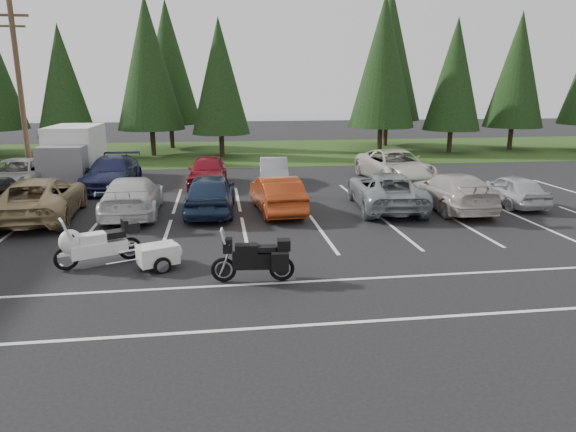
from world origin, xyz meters
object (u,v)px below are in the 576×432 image
at_px(car_near_5, 277,194).
at_px(touring_motorcycle, 98,240).
at_px(car_near_2, 40,198).
at_px(car_far_2, 207,171).
at_px(car_far_1, 112,173).
at_px(box_truck, 72,155).
at_px(car_near_7, 452,191).
at_px(car_far_0, 17,175).
at_px(adventure_motorcycle, 253,255).
at_px(car_far_4, 395,166).
at_px(car_near_3, 132,196).
at_px(car_near_4, 210,193).
at_px(car_far_3, 274,171).
at_px(utility_pole, 20,92).
at_px(cargo_trailer, 158,257).
at_px(car_near_6, 385,190).
at_px(car_near_8, 512,190).

relative_size(car_near_5, touring_motorcycle, 1.67).
xyz_separation_m(car_near_2, car_far_2, (6.25, 5.94, -0.04)).
height_order(car_near_2, car_far_1, car_near_2).
bearing_deg(box_truck, car_near_5, -39.63).
relative_size(car_near_7, car_far_0, 0.94).
bearing_deg(touring_motorcycle, car_far_1, 75.00).
bearing_deg(adventure_motorcycle, car_far_4, 62.36).
bearing_deg(car_far_2, box_truck, 166.99).
bearing_deg(car_near_3, car_near_4, 176.44).
height_order(car_near_4, car_far_3, car_near_4).
height_order(car_near_3, car_near_4, car_near_4).
bearing_deg(car_far_0, utility_pole, 90.53).
bearing_deg(car_far_1, car_near_5, -36.17).
bearing_deg(car_far_1, car_far_2, 3.04).
distance_m(cargo_trailer, adventure_motorcycle, 2.90).
xyz_separation_m(utility_pole, box_truck, (2.00, 0.50, -3.25)).
distance_m(car_near_3, car_far_2, 6.41).
bearing_deg(car_near_5, car_far_4, -144.73).
height_order(car_near_5, car_near_6, car_near_6).
bearing_deg(car_near_5, cargo_trailer, 51.84).
bearing_deg(car_near_4, car_far_2, -84.92).
distance_m(car_near_2, car_near_3, 3.40).
xyz_separation_m(car_near_2, car_near_6, (13.68, -0.11, -0.04)).
bearing_deg(car_far_3, car_near_3, -132.59).
height_order(car_near_2, car_near_8, car_near_2).
height_order(car_near_8, adventure_motorcycle, adventure_motorcycle).
distance_m(car_near_4, car_far_2, 5.87).
xyz_separation_m(car_near_5, adventure_motorcycle, (-1.52, -7.51, -0.01)).
height_order(car_near_8, cargo_trailer, car_near_8).
relative_size(touring_motorcycle, cargo_trailer, 1.74).
distance_m(utility_pole, touring_motorcycle, 15.26).
xyz_separation_m(box_truck, car_near_2, (0.87, -8.12, -0.64)).
height_order(utility_pole, car_far_0, utility_pole).
height_order(car_near_6, adventure_motorcycle, car_near_6).
bearing_deg(car_near_8, car_far_2, -25.52).
relative_size(car_near_2, car_near_8, 1.50).
relative_size(car_near_7, adventure_motorcycle, 2.16).
bearing_deg(cargo_trailer, car_near_2, 105.91).
bearing_deg(car_far_4, utility_pole, 170.97).
height_order(box_truck, car_far_0, box_truck).
bearing_deg(cargo_trailer, adventure_motorcycle, -49.51).
xyz_separation_m(car_near_7, car_near_8, (2.89, 0.36, -0.10)).
bearing_deg(car_near_2, car_near_6, 175.55).
distance_m(utility_pole, car_far_2, 10.07).
height_order(car_near_3, car_far_1, car_far_1).
height_order(car_near_2, car_near_5, car_near_2).
distance_m(box_truck, touring_motorcycle, 14.51).
relative_size(car_near_7, car_far_2, 1.15).
bearing_deg(car_near_6, box_truck, -24.00).
xyz_separation_m(car_near_6, adventure_motorcycle, (-6.08, -7.55, -0.03)).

